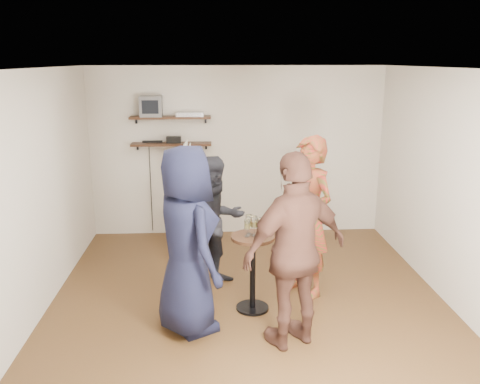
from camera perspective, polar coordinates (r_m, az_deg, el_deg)
name	(u,v)px	position (r m, az deg, el deg)	size (l,w,h in m)	color
room	(249,193)	(5.43, 1.05, -0.13)	(4.58, 5.08, 2.68)	#442B15
shelf_upper	(170,117)	(7.68, -7.82, 8.30)	(1.20, 0.25, 0.04)	black
shelf_lower	(171,144)	(7.74, -7.71, 5.35)	(1.20, 0.25, 0.04)	black
crt_monitor	(151,106)	(7.69, -9.94, 9.48)	(0.32, 0.30, 0.30)	#59595B
dvd_deck	(190,114)	(7.66, -5.64, 8.70)	(0.40, 0.24, 0.06)	silver
radio	(174,140)	(7.72, -7.45, 5.85)	(0.22, 0.10, 0.10)	black
power_strip	(152,142)	(7.81, -9.81, 5.60)	(0.30, 0.05, 0.03)	black
side_table	(188,208)	(7.64, -5.81, -1.84)	(0.60, 0.60, 0.63)	black
vase_lilies	(188,182)	(7.53, -5.90, 1.13)	(0.19, 0.20, 0.96)	silver
drinks_table	(253,263)	(5.56, 1.44, -7.92)	(0.47, 0.47, 0.86)	black
wine_glass_fl	(247,225)	(5.38, 0.80, -3.74)	(0.06, 0.06, 0.19)	silver
wine_glass_fr	(261,224)	(5.38, 2.34, -3.62)	(0.07, 0.07, 0.21)	silver
wine_glass_bl	(249,221)	(5.45, 1.01, -3.28)	(0.07, 0.07, 0.22)	silver
wine_glass_br	(254,223)	(5.40, 1.61, -3.46)	(0.07, 0.07, 0.22)	silver
person_plaid	(308,217)	(5.89, 7.69, -2.77)	(0.68, 0.45, 1.87)	red
person_dark	(216,222)	(6.09, -2.75, -3.40)	(0.78, 0.61, 1.60)	black
person_navy	(187,241)	(5.06, -6.02, -5.48)	(0.93, 0.61, 1.91)	black
person_brown	(296,251)	(4.80, 6.27, -6.64)	(1.11, 0.46, 1.90)	#47281E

